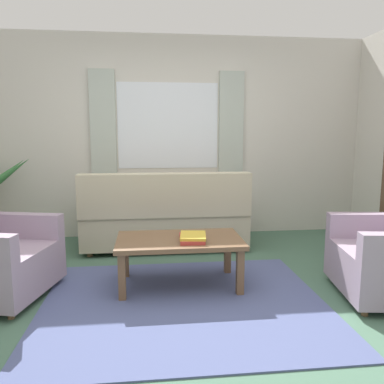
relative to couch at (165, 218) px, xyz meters
name	(u,v)px	position (x,y,z in m)	size (l,w,h in m)	color
ground_plane	(184,304)	(0.08, -1.56, -0.37)	(6.24, 6.24, 0.00)	#476B56
wall_back	(168,137)	(0.08, 0.70, 0.93)	(5.32, 0.12, 2.60)	silver
window_with_curtains	(168,126)	(0.08, 0.62, 1.08)	(1.98, 0.07, 1.40)	white
area_rug	(184,303)	(0.08, -1.56, -0.36)	(2.26, 1.92, 0.01)	#4C5684
couch	(165,218)	(0.00, 0.00, 0.00)	(1.90, 0.82, 0.92)	#BCB293
coffee_table	(179,245)	(0.07, -1.18, 0.01)	(1.10, 0.64, 0.44)	brown
book_stack_on_table	(192,237)	(0.18, -1.26, 0.10)	(0.25, 0.34, 0.05)	#B23833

